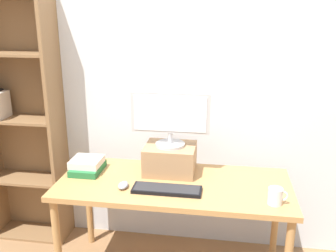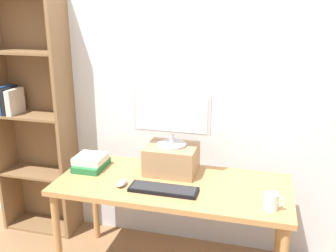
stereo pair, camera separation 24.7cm
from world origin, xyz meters
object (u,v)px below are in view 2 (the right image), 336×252
Objects in this scene: computer_monitor at (172,117)px; book_stack at (91,162)px; desk at (172,192)px; coffee_mug at (271,202)px; computer_mouse at (122,183)px; bookshelf_unit at (33,114)px; keyboard at (164,189)px; riser_box at (172,159)px.

computer_monitor is 0.69m from book_stack.
coffee_mug is at bearing -17.47° from desk.
desk is 15.00× the size of computer_mouse.
book_stack is at bearing -23.82° from bookshelf_unit.
bookshelf_unit is 1.25m from computer_monitor.
coffee_mug is at bearing -16.38° from bookshelf_unit.
keyboard is at bearing -0.75° from computer_mouse.
desk is at bearing -73.55° from riser_box.
computer_mouse is (0.97, -0.50, -0.27)m from bookshelf_unit.
computer_monitor reaches higher than desk.
bookshelf_unit reaches higher than computer_monitor.
coffee_mug reaches higher than computer_mouse.
coffee_mug reaches higher than book_stack.
book_stack is (-0.59, -0.09, -0.36)m from computer_monitor.
computer_monitor is (1.23, -0.20, 0.12)m from bookshelf_unit.
riser_box is 1.37× the size of book_stack.
computer_mouse is (-0.26, -0.30, -0.08)m from riser_box.
desk is 2.88× the size of computer_monitor.
bookshelf_unit is at bearing 164.17° from desk.
coffee_mug is at bearing -5.29° from keyboard.
computer_mouse is 0.88× the size of coffee_mug.
coffee_mug is at bearing -28.12° from riser_box.
computer_monitor is (-0.05, 0.17, 0.48)m from desk.
bookshelf_unit reaches higher than riser_box.
bookshelf_unit reaches higher than computer_mouse.
computer_monitor is 0.56m from computer_mouse.
book_stack is 2.19× the size of coffee_mug.
riser_box is 3.00× the size of coffee_mug.
desk is 0.68m from coffee_mug.
computer_monitor reaches higher than book_stack.
desk is 1.38m from bookshelf_unit.
book_stack is (-0.61, 0.22, 0.03)m from keyboard.
riser_box reaches higher than desk.
bookshelf_unit is at bearing 170.88° from computer_monitor.
computer_monitor is at bearing 48.91° from computer_mouse.
book_stack is at bearing 160.35° from keyboard.
desk is 0.25m from riser_box.
bookshelf_unit is at bearing 156.18° from book_stack.
computer_monitor is 0.50m from keyboard.
keyboard is (-0.02, -0.14, 0.09)m from desk.
bookshelf_unit is 7.88× the size of book_stack.
coffee_mug is at bearing -3.92° from computer_mouse.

